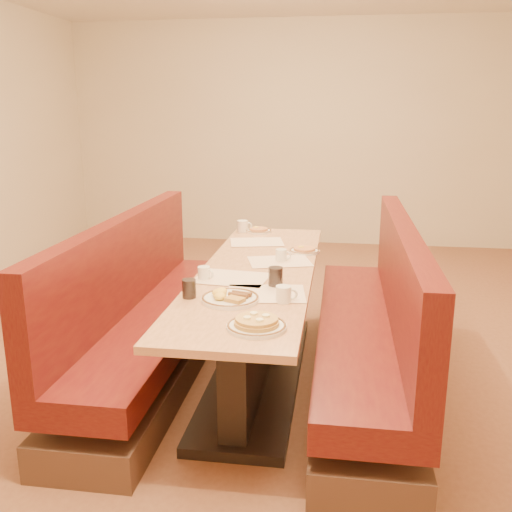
# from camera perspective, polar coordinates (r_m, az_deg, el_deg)

# --- Properties ---
(ground) EXTENTS (8.00, 8.00, 0.00)m
(ground) POSITION_cam_1_polar(r_m,az_deg,el_deg) (3.85, 0.09, -12.17)
(ground) COLOR #9E6647
(ground) RESTS_ON ground
(room_envelope) EXTENTS (6.04, 8.04, 2.82)m
(room_envelope) POSITION_cam_1_polar(r_m,az_deg,el_deg) (3.44, 0.11, 17.89)
(room_envelope) COLOR beige
(room_envelope) RESTS_ON ground
(diner_table) EXTENTS (0.70, 2.50, 0.75)m
(diner_table) POSITION_cam_1_polar(r_m,az_deg,el_deg) (3.70, 0.10, -6.98)
(diner_table) COLOR black
(diner_table) RESTS_ON ground
(booth_left) EXTENTS (0.55, 2.50, 1.05)m
(booth_left) POSITION_cam_1_polar(r_m,az_deg,el_deg) (3.87, -10.76, -6.45)
(booth_left) COLOR #4C3326
(booth_left) RESTS_ON ground
(booth_right) EXTENTS (0.55, 2.50, 1.05)m
(booth_right) POSITION_cam_1_polar(r_m,az_deg,el_deg) (3.68, 11.57, -7.65)
(booth_right) COLOR #4C3326
(booth_right) RESTS_ON ground
(placemat_near_left) EXTENTS (0.45, 0.36, 0.00)m
(placemat_near_left) POSITION_cam_1_polar(r_m,az_deg,el_deg) (3.39, -2.42, -2.21)
(placemat_near_left) COLOR #F8E5C2
(placemat_near_left) RESTS_ON diner_table
(placemat_near_right) EXTENTS (0.46, 0.37, 0.00)m
(placemat_near_right) POSITION_cam_1_polar(r_m,az_deg,el_deg) (3.11, 1.03, -3.77)
(placemat_near_right) COLOR #F8E5C2
(placemat_near_right) RESTS_ON diner_table
(placemat_far_left) EXTENTS (0.44, 0.37, 0.00)m
(placemat_far_left) POSITION_cam_1_polar(r_m,az_deg,el_deg) (4.29, 0.07, 1.41)
(placemat_far_left) COLOR #F8E5C2
(placemat_far_left) RESTS_ON diner_table
(placemat_far_right) EXTENTS (0.46, 0.40, 0.00)m
(placemat_far_right) POSITION_cam_1_polar(r_m,az_deg,el_deg) (3.76, 2.37, -0.54)
(placemat_far_right) COLOR #F8E5C2
(placemat_far_right) RESTS_ON diner_table
(pancake_plate) EXTENTS (0.28, 0.28, 0.06)m
(pancake_plate) POSITION_cam_1_polar(r_m,az_deg,el_deg) (2.64, 0.06, -6.82)
(pancake_plate) COLOR white
(pancake_plate) RESTS_ON diner_table
(eggs_plate) EXTENTS (0.31, 0.31, 0.06)m
(eggs_plate) POSITION_cam_1_polar(r_m,az_deg,el_deg) (3.01, -2.69, -4.17)
(eggs_plate) COLOR white
(eggs_plate) RESTS_ON diner_table
(extra_plate_mid) EXTENTS (0.22, 0.22, 0.04)m
(extra_plate_mid) POSITION_cam_1_polar(r_m,az_deg,el_deg) (4.01, 4.86, 0.57)
(extra_plate_mid) COLOR white
(extra_plate_mid) RESTS_ON diner_table
(extra_plate_far) EXTENTS (0.21, 0.21, 0.04)m
(extra_plate_far) POSITION_cam_1_polar(r_m,az_deg,el_deg) (4.65, 0.27, 2.59)
(extra_plate_far) COLOR white
(extra_plate_far) RESTS_ON diner_table
(coffee_mug_a) EXTENTS (0.12, 0.08, 0.09)m
(coffee_mug_a) POSITION_cam_1_polar(r_m,az_deg,el_deg) (2.98, 2.83, -3.80)
(coffee_mug_a) COLOR white
(coffee_mug_a) RESTS_ON diner_table
(coffee_mug_b) EXTENTS (0.10, 0.07, 0.08)m
(coffee_mug_b) POSITION_cam_1_polar(r_m,az_deg,el_deg) (3.38, -5.18, -1.70)
(coffee_mug_b) COLOR white
(coffee_mug_b) RESTS_ON diner_table
(coffee_mug_c) EXTENTS (0.11, 0.07, 0.08)m
(coffee_mug_c) POSITION_cam_1_polar(r_m,az_deg,el_deg) (3.77, 2.58, 0.10)
(coffee_mug_c) COLOR white
(coffee_mug_c) RESTS_ON diner_table
(coffee_mug_d) EXTENTS (0.13, 0.09, 0.09)m
(coffee_mug_d) POSITION_cam_1_polar(r_m,az_deg,el_deg) (4.65, -1.32, 3.01)
(coffee_mug_d) COLOR white
(coffee_mug_d) RESTS_ON diner_table
(soda_tumbler_near) EXTENTS (0.07, 0.07, 0.10)m
(soda_tumbler_near) POSITION_cam_1_polar(r_m,az_deg,el_deg) (3.06, -6.71, -3.26)
(soda_tumbler_near) COLOR black
(soda_tumbler_near) RESTS_ON diner_table
(soda_tumbler_mid) EXTENTS (0.08, 0.08, 0.11)m
(soda_tumbler_mid) POSITION_cam_1_polar(r_m,az_deg,el_deg) (3.23, 1.97, -2.11)
(soda_tumbler_mid) COLOR black
(soda_tumbler_mid) RESTS_ON diner_table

